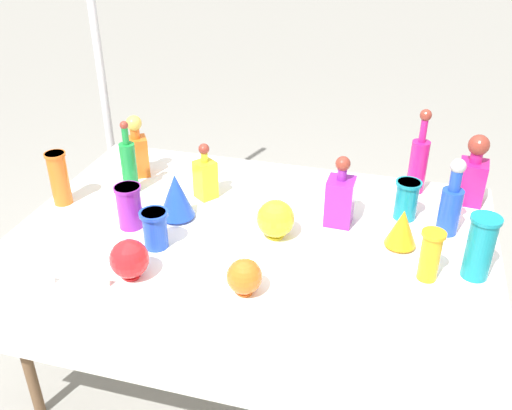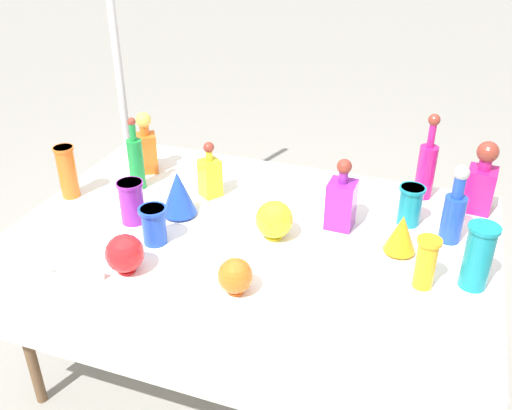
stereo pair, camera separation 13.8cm
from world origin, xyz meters
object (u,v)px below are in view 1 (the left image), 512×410
Objects in this scene: tall_bottle_2 at (451,204)px; slender_vase_2 at (59,177)px; cardboard_box_behind_left at (247,225)px; cardboard_box_behind_right at (364,239)px; round_bowl_2 at (129,259)px; square_decanter_3 at (473,174)px; slender_vase_1 at (129,205)px; fluted_vase_0 at (176,196)px; slender_vase_3 at (407,199)px; slender_vase_5 at (155,228)px; canopy_pole at (104,96)px; tall_bottle_0 at (129,165)px; square_decanter_2 at (340,198)px; square_decanter_1 at (205,176)px; square_decanter_0 at (137,150)px; slender_vase_4 at (480,246)px; round_bowl_0 at (276,219)px; slender_vase_0 at (431,254)px; round_bowl_1 at (244,277)px; tall_bottle_1 at (419,161)px; fluted_vase_1 at (402,228)px.

slender_vase_2 is at bearing -172.96° from tall_bottle_2.
slender_vase_2 reaches higher than cardboard_box_behind_left.
tall_bottle_2 is at bearing -67.91° from cardboard_box_behind_right.
round_bowl_2 reaches higher than cardboard_box_behind_left.
square_decanter_3 is 1.38m from slender_vase_1.
slender_vase_3 is at bearing 15.54° from fluted_vase_0.
slender_vase_5 is 0.06× the size of canopy_pole.
canopy_pole reaches higher than tall_bottle_0.
square_decanter_2 reaches higher than cardboard_box_behind_right.
square_decanter_1 is at bearing 174.41° from square_decanter_2.
slender_vase_3 is at bearing 3.64° from square_decanter_1.
square_decanter_3 is (1.39, 0.30, 0.00)m from tall_bottle_0.
slender_vase_3 is (0.82, 0.05, -0.01)m from square_decanter_1.
square_decanter_0 reaches higher than slender_vase_3.
slender_vase_3 is 1.36m from cardboard_box_behind_left.
slender_vase_4 is 2.08m from canopy_pole.
square_decanter_1 is at bearing 179.04° from tall_bottle_2.
square_decanter_0 is at bearing 59.29° from slender_vase_2.
slender_vase_4 is at bearing 15.88° from round_bowl_2.
square_decanter_0 is 1.89× the size of round_bowl_0.
square_decanter_1 is 1.69× the size of slender_vase_5.
canopy_pole is at bearing -167.39° from cardboard_box_behind_left.
square_decanter_1 is 1.74× the size of round_bowl_2.
slender_vase_0 reaches higher than slender_vase_3.
square_decanter_0 is at bearing 121.53° from slender_vase_5.
square_decanter_2 is 2.28× the size of round_bowl_1.
tall_bottle_0 is 0.54× the size of cardboard_box_behind_left.
tall_bottle_1 reaches higher than fluted_vase_0.
square_decanter_0 is at bearing 154.97° from round_bowl_0.
tall_bottle_0 reaches higher than slender_vase_4.
fluted_vase_0 is (-0.87, -0.24, 0.01)m from slender_vase_3.
fluted_vase_1 is at bearing -121.20° from square_decanter_3.
slender_vase_1 is 0.33m from round_bowl_2.
tall_bottle_0 reaches higher than square_decanter_0.
tall_bottle_0 is at bearing -54.69° from canopy_pole.
square_decanter_1 is 1.06× the size of slender_vase_4.
cardboard_box_behind_left is (0.14, 1.10, -0.73)m from slender_vase_1.
cardboard_box_behind_right is at bearing 100.11° from fluted_vase_1.
round_bowl_1 reaches higher than cardboard_box_behind_left.
square_decanter_1 is 0.36m from slender_vase_1.
square_decanter_3 is 1.21m from fluted_vase_0.
slender_vase_4 is 0.46× the size of cardboard_box_behind_right.
fluted_vase_0 is (-1.12, -0.45, -0.03)m from square_decanter_3.
fluted_vase_1 reaches higher than slender_vase_5.
slender_vase_5 is (-0.05, -0.40, -0.02)m from square_decanter_1.
tall_bottle_0 is 1.17m from cardboard_box_behind_left.
square_decanter_3 is 0.86m from round_bowl_0.
square_decanter_1 is 0.49× the size of cardboard_box_behind_right.
tall_bottle_0 is 1.08× the size of square_decanter_3.
cardboard_box_behind_left is (-0.88, 0.75, -0.72)m from slender_vase_3.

